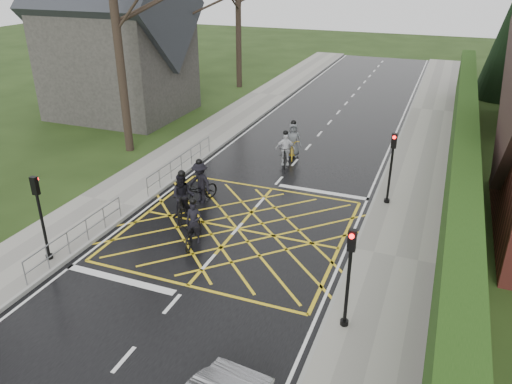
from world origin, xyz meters
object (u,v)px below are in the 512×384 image
Objects in this scene: cyclist_rear at (193,229)px; cyclist_lead at (292,144)px; cyclist_front at (285,152)px; cyclist_mid at (200,187)px; cyclist_back at (183,201)px.

cyclist_rear is 9.85m from cyclist_lead.
cyclist_front is at bearing -107.78° from cyclist_lead.
cyclist_rear is 3.37m from cyclist_mid.
cyclist_back is at bearing 117.94° from cyclist_rear.
cyclist_mid is 5.80m from cyclist_front.
cyclist_front is 0.87× the size of cyclist_lead.
cyclist_front reaches higher than cyclist_rear.
cyclist_back reaches higher than cyclist_mid.
cyclist_back is (-1.30, 1.58, 0.20)m from cyclist_rear.
cyclist_back reaches higher than cyclist_rear.
cyclist_rear is at bearing -112.69° from cyclist_front.
cyclist_rear is 0.90× the size of cyclist_back.
cyclist_mid is 7.02m from cyclist_lead.
cyclist_rear is 2.05m from cyclist_back.
cyclist_front is (2.00, 5.45, -0.06)m from cyclist_mid.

